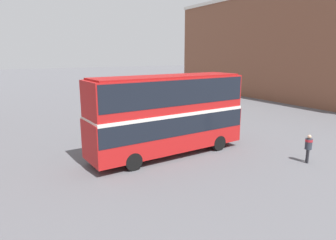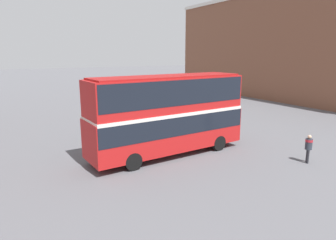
% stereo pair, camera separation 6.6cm
% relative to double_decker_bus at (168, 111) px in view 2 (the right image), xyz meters
% --- Properties ---
extents(ground_plane, '(240.00, 240.00, 0.00)m').
position_rel_double_decker_bus_xyz_m(ground_plane, '(0.48, 0.13, -2.82)').
color(ground_plane, '#5B5B60').
extents(building_row_right, '(12.21, 39.08, 14.50)m').
position_rel_double_decker_bus_xyz_m(building_row_right, '(28.60, 13.77, 4.44)').
color(building_row_right, brown).
rests_on(building_row_right, ground_plane).
extents(double_decker_bus, '(10.22, 3.22, 4.94)m').
position_rel_double_decker_bus_xyz_m(double_decker_bus, '(0.00, 0.00, 0.00)').
color(double_decker_bus, red).
rests_on(double_decker_bus, ground_plane).
extents(pedestrian_foreground, '(0.58, 0.58, 1.67)m').
position_rel_double_decker_bus_xyz_m(pedestrian_foreground, '(6.34, -5.28, -1.79)').
color(pedestrian_foreground, '#232328').
rests_on(pedestrian_foreground, ground_plane).
extents(parked_car_kerb_near, '(4.35, 2.20, 1.53)m').
position_rel_double_decker_bus_xyz_m(parked_car_kerb_near, '(5.81, 11.55, -2.04)').
color(parked_car_kerb_near, silver).
rests_on(parked_car_kerb_near, ground_plane).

